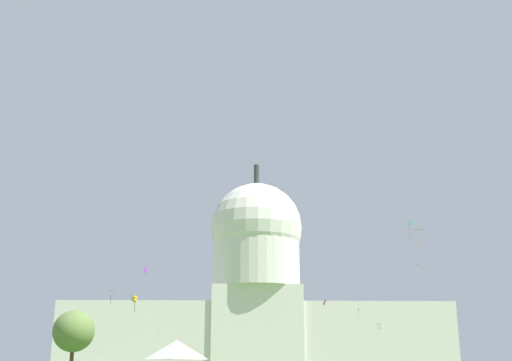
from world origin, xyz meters
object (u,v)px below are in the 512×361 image
kite_lime_low (358,312)px  kite_white_low (379,326)px  kite_black_mid (110,293)px  kite_orange_mid (418,232)px  kite_pink_low (325,302)px  kite_turquoise_mid (410,225)px  kite_violet_mid (145,273)px  kite_green_low (158,333)px  kite_magenta_mid (421,267)px  kite_gold_low (134,299)px  tree_west_mid (74,331)px  capitol_building (257,300)px

kite_lime_low → kite_white_low: (-4.74, -45.60, -6.43)m
kite_black_mid → kite_orange_mid: size_ratio=1.50×
kite_pink_low → kite_lime_low: bearing=-169.0°
kite_orange_mid → kite_turquoise_mid: (10.65, 41.76, 10.05)m
kite_violet_mid → kite_lime_low: bearing=22.6°
kite_black_mid → kite_violet_mid: (9.29, -7.54, 3.91)m
kite_green_low → kite_magenta_mid: size_ratio=1.67×
kite_gold_low → kite_violet_mid: kite_violet_mid is taller
tree_west_mid → kite_magenta_mid: bearing=24.7°
kite_black_mid → kite_magenta_mid: 74.10m
tree_west_mid → kite_lime_low: (58.81, 67.23, 8.70)m
kite_orange_mid → kite_magenta_mid: kite_magenta_mid is taller
kite_gold_low → kite_turquoise_mid: kite_turquoise_mid is taller
kite_lime_low → kite_violet_mid: kite_violet_mid is taller
tree_west_mid → kite_white_low: size_ratio=3.55×
kite_white_low → kite_black_mid: bearing=-107.1°
kite_green_low → kite_white_low: (48.75, -48.95, -1.04)m
kite_gold_low → kite_white_low: bearing=34.9°
kite_gold_low → tree_west_mid: bearing=-59.3°
kite_lime_low → kite_black_mid: bearing=138.0°
kite_gold_low → kite_turquoise_mid: (56.48, -5.21, 14.67)m
kite_lime_low → kite_orange_mid: 87.36m
kite_black_mid → kite_turquoise_mid: kite_turquoise_mid is taller
kite_green_low → kite_black_mid: size_ratio=0.75×
kite_black_mid → kite_violet_mid: 12.59m
tree_west_mid → kite_black_mid: 54.69m
capitol_building → kite_black_mid: (-37.37, -47.00, -3.21)m
kite_pink_low → kite_black_mid: bearing=-107.0°
kite_pink_low → kite_black_mid: size_ratio=0.33×
kite_black_mid → kite_orange_mid: bearing=-33.9°
capitol_building → kite_orange_mid: capitol_building is taller
kite_violet_mid → kite_turquoise_mid: (57.08, -23.58, 6.81)m
kite_lime_low → kite_orange_mid: kite_orange_mid is taller
kite_orange_mid → kite_magenta_mid: 52.02m
kite_pink_low → kite_magenta_mid: (24.01, 21.96, 9.72)m
kite_gold_low → kite_violet_mid: (-0.61, 18.37, 7.86)m
kite_black_mid → kite_white_low: bearing=-9.5°
kite_lime_low → kite_green_low: bearing=121.9°
kite_turquoise_mid → kite_violet_mid: bearing=-30.4°
kite_orange_mid → kite_turquoise_mid: 44.25m
kite_black_mid → kite_green_low: bearing=78.7°
kite_orange_mid → kite_gold_low: kite_orange_mid is taller
kite_gold_low → kite_orange_mid: bearing=-4.3°
kite_lime_low → kite_black_mid: kite_black_mid is taller
kite_green_low → kite_orange_mid: bearing=-117.0°
kite_white_low → kite_violet_mid: size_ratio=0.71×
kite_orange_mid → kite_turquoise_mid: size_ratio=0.60×
capitol_building → kite_violet_mid: capitol_building is taller
kite_magenta_mid → kite_orange_mid: bearing=-165.8°
capitol_building → kite_black_mid: size_ratio=39.77×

